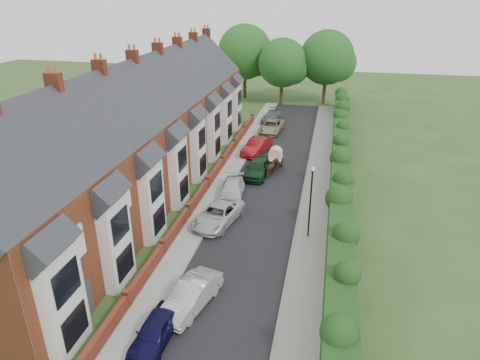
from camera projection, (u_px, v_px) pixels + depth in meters
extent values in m
plane|color=#2D4C1E|center=(247.00, 265.00, 25.91)|extent=(140.00, 140.00, 0.00)
cube|color=black|center=(267.00, 189.00, 35.82)|extent=(6.00, 58.00, 0.02)
cube|color=gray|center=(316.00, 193.00, 35.00)|extent=(2.20, 58.00, 0.12)
cube|color=gray|center=(222.00, 184.00, 36.54)|extent=(1.70, 58.00, 0.12)
cube|color=gray|center=(303.00, 192.00, 35.20)|extent=(0.18, 58.00, 0.13)
cube|color=gray|center=(231.00, 185.00, 36.38)|extent=(0.18, 58.00, 0.13)
cube|color=#173611|center=(340.00, 181.00, 34.17)|extent=(1.50, 58.00, 2.50)
cube|color=brown|center=(141.00, 147.00, 35.63)|extent=(8.00, 40.00, 6.50)
cube|color=#2A2C32|center=(138.00, 109.00, 34.31)|extent=(8.00, 40.20, 8.00)
cube|color=white|center=(64.00, 303.00, 18.91)|extent=(0.70, 2.40, 5.20)
cube|color=black|center=(75.00, 326.00, 19.33)|extent=(0.06, 1.80, 1.60)
cube|color=black|center=(67.00, 282.00, 18.35)|extent=(0.06, 1.80, 1.60)
cube|color=#2A2C32|center=(48.00, 245.00, 17.71)|extent=(1.70, 2.60, 1.70)
cube|color=#3F2D2D|center=(88.00, 299.00, 21.48)|extent=(0.08, 0.90, 2.10)
cube|color=white|center=(76.00, 244.00, 20.02)|extent=(0.12, 1.20, 1.60)
cube|color=white|center=(117.00, 243.00, 23.37)|extent=(0.70, 2.40, 5.20)
cube|color=black|center=(125.00, 262.00, 23.79)|extent=(0.06, 1.80, 1.60)
cube|color=black|center=(120.00, 225.00, 22.81)|extent=(0.06, 1.80, 1.60)
cube|color=#2A2C32|center=(107.00, 194.00, 22.18)|extent=(1.70, 2.60, 1.70)
cube|color=#3F2D2D|center=(131.00, 246.00, 25.94)|extent=(0.08, 0.90, 2.10)
cube|color=white|center=(125.00, 197.00, 24.48)|extent=(0.12, 1.20, 1.60)
cube|color=white|center=(153.00, 203.00, 27.83)|extent=(0.70, 2.40, 5.20)
cube|color=black|center=(159.00, 219.00, 28.25)|extent=(0.06, 1.80, 1.60)
cube|color=black|center=(157.00, 186.00, 27.27)|extent=(0.06, 1.80, 1.60)
cube|color=#2A2C32|center=(146.00, 160.00, 26.64)|extent=(1.70, 2.60, 1.70)
cube|color=#3F2D2D|center=(162.00, 208.00, 30.40)|extent=(0.08, 0.90, 2.10)
cube|color=white|center=(158.00, 165.00, 28.94)|extent=(0.12, 1.20, 1.60)
cube|color=white|center=(179.00, 173.00, 32.29)|extent=(0.70, 2.40, 5.20)
cube|color=black|center=(184.00, 188.00, 32.71)|extent=(0.06, 1.80, 1.60)
cube|color=black|center=(183.00, 159.00, 31.73)|extent=(0.06, 1.80, 1.60)
cube|color=#2A2C32|center=(174.00, 135.00, 31.10)|extent=(1.70, 2.60, 1.70)
cube|color=#3F2D2D|center=(185.00, 180.00, 34.86)|extent=(0.08, 0.90, 2.10)
cube|color=white|center=(182.00, 142.00, 33.40)|extent=(0.12, 1.20, 1.60)
cube|color=white|center=(198.00, 151.00, 36.75)|extent=(0.70, 2.40, 5.20)
cube|color=black|center=(203.00, 164.00, 37.17)|extent=(0.06, 1.80, 1.60)
cube|color=black|center=(202.00, 138.00, 36.19)|extent=(0.06, 1.80, 1.60)
cube|color=#2A2C32|center=(195.00, 117.00, 35.56)|extent=(1.70, 2.60, 1.70)
cube|color=#3F2D2D|center=(203.00, 159.00, 39.32)|extent=(0.08, 0.90, 2.10)
cube|color=white|center=(201.00, 124.00, 37.86)|extent=(0.12, 1.20, 1.60)
cube|color=white|center=(214.00, 133.00, 41.21)|extent=(0.70, 2.40, 5.20)
cube|color=black|center=(218.00, 145.00, 41.63)|extent=(0.06, 1.80, 1.60)
cube|color=black|center=(217.00, 121.00, 40.65)|extent=(0.06, 1.80, 1.60)
cube|color=#2A2C32|center=(212.00, 103.00, 40.02)|extent=(1.70, 2.60, 1.70)
cube|color=#3F2D2D|center=(217.00, 141.00, 43.78)|extent=(0.08, 0.90, 2.10)
cube|color=white|center=(216.00, 110.00, 42.32)|extent=(0.12, 1.20, 1.60)
cube|color=white|center=(226.00, 119.00, 45.67)|extent=(0.70, 2.40, 5.20)
cube|color=black|center=(230.00, 130.00, 46.09)|extent=(0.06, 1.80, 1.60)
cube|color=black|center=(230.00, 108.00, 45.11)|extent=(0.06, 1.80, 1.60)
cube|color=#2A2C32|center=(225.00, 91.00, 44.48)|extent=(1.70, 2.60, 1.70)
cube|color=#3F2D2D|center=(228.00, 127.00, 48.24)|extent=(0.08, 0.90, 2.10)
cube|color=white|center=(228.00, 98.00, 46.78)|extent=(0.12, 1.20, 1.60)
cube|color=white|center=(237.00, 108.00, 50.13)|extent=(0.70, 2.40, 5.20)
cube|color=black|center=(240.00, 118.00, 50.55)|extent=(0.06, 1.80, 1.60)
cube|color=black|center=(240.00, 98.00, 49.57)|extent=(0.06, 1.80, 1.60)
cube|color=#2A2C32|center=(235.00, 82.00, 48.94)|extent=(1.70, 2.60, 1.70)
cube|color=#3F2D2D|center=(238.00, 116.00, 52.70)|extent=(0.08, 0.90, 2.10)
cube|color=white|center=(238.00, 89.00, 51.24)|extent=(0.12, 1.20, 1.60)
cube|color=brown|center=(55.00, 87.00, 23.83)|extent=(0.90, 0.50, 1.60)
cylinder|color=#9B4E2E|center=(48.00, 70.00, 23.49)|extent=(0.20, 0.20, 0.50)
cylinder|color=#9B4E2E|center=(55.00, 70.00, 23.41)|extent=(0.20, 0.20, 0.50)
cube|color=brown|center=(100.00, 72.00, 28.29)|extent=(0.90, 0.50, 1.60)
cylinder|color=#9B4E2E|center=(95.00, 57.00, 27.95)|extent=(0.20, 0.20, 0.50)
cylinder|color=#9B4E2E|center=(101.00, 57.00, 27.87)|extent=(0.20, 0.20, 0.50)
cube|color=brown|center=(133.00, 61.00, 32.76)|extent=(0.90, 0.50, 1.60)
cylinder|color=#9B4E2E|center=(129.00, 48.00, 32.41)|extent=(0.20, 0.20, 0.50)
cylinder|color=#9B4E2E|center=(134.00, 48.00, 32.33)|extent=(0.20, 0.20, 0.50)
cube|color=brown|center=(158.00, 52.00, 37.22)|extent=(0.90, 0.50, 1.60)
cylinder|color=#9B4E2E|center=(155.00, 41.00, 36.87)|extent=(0.20, 0.20, 0.50)
cylinder|color=#9B4E2E|center=(159.00, 41.00, 36.79)|extent=(0.20, 0.20, 0.50)
cube|color=brown|center=(177.00, 45.00, 41.68)|extent=(0.90, 0.50, 1.60)
cylinder|color=#9B4E2E|center=(175.00, 35.00, 41.33)|extent=(0.20, 0.20, 0.50)
cylinder|color=#9B4E2E|center=(179.00, 35.00, 41.25)|extent=(0.20, 0.20, 0.50)
cube|color=brown|center=(193.00, 40.00, 46.14)|extent=(0.90, 0.50, 1.60)
cylinder|color=#9B4E2E|center=(191.00, 31.00, 45.79)|extent=(0.20, 0.20, 0.50)
cylinder|color=#9B4E2E|center=(195.00, 31.00, 45.71)|extent=(0.20, 0.20, 0.50)
cube|color=brown|center=(206.00, 35.00, 50.60)|extent=(0.90, 0.50, 1.60)
cylinder|color=#9B4E2E|center=(204.00, 27.00, 50.25)|extent=(0.20, 0.20, 0.50)
cylinder|color=#9B4E2E|center=(208.00, 27.00, 50.17)|extent=(0.20, 0.20, 0.50)
cube|color=brown|center=(104.00, 335.00, 20.07)|extent=(0.30, 4.70, 0.90)
cube|color=brown|center=(147.00, 272.00, 24.53)|extent=(0.30, 4.70, 0.90)
cube|color=brown|center=(177.00, 229.00, 28.99)|extent=(0.30, 4.70, 0.90)
cube|color=brown|center=(199.00, 197.00, 33.45)|extent=(0.30, 4.70, 0.90)
cube|color=brown|center=(215.00, 172.00, 37.91)|extent=(0.30, 4.70, 0.90)
cube|color=brown|center=(229.00, 153.00, 42.37)|extent=(0.30, 4.70, 0.90)
cube|color=brown|center=(239.00, 137.00, 46.83)|extent=(0.30, 4.70, 0.90)
cube|color=brown|center=(248.00, 125.00, 51.29)|extent=(0.30, 4.70, 0.90)
cube|color=brown|center=(127.00, 299.00, 22.26)|extent=(0.35, 0.35, 1.10)
cube|color=brown|center=(163.00, 247.00, 26.72)|extent=(0.35, 0.35, 1.10)
cube|color=brown|center=(188.00, 210.00, 31.18)|extent=(0.35, 0.35, 1.10)
cube|color=brown|center=(208.00, 183.00, 35.64)|extent=(0.35, 0.35, 1.10)
cube|color=brown|center=(222.00, 161.00, 40.10)|extent=(0.35, 0.35, 1.10)
cube|color=brown|center=(234.00, 144.00, 44.56)|extent=(0.35, 0.35, 1.10)
cube|color=brown|center=(244.00, 130.00, 49.02)|extent=(0.35, 0.35, 1.10)
cube|color=brown|center=(252.00, 118.00, 53.48)|extent=(0.35, 0.35, 1.10)
cylinder|color=black|center=(310.00, 206.00, 27.84)|extent=(0.12, 0.12, 4.80)
cylinder|color=black|center=(313.00, 171.00, 26.84)|extent=(0.20, 0.20, 0.10)
sphere|color=silver|center=(313.00, 169.00, 26.78)|extent=(0.32, 0.32, 0.32)
cylinder|color=#332316|center=(281.00, 88.00, 61.20)|extent=(0.50, 0.50, 4.75)
sphere|color=#1A4717|center=(282.00, 63.00, 59.77)|extent=(6.80, 6.80, 6.80)
sphere|color=#1A4717|center=(292.00, 68.00, 60.04)|extent=(4.76, 4.76, 4.76)
cylinder|color=#332316|center=(325.00, 85.00, 61.72)|extent=(0.50, 0.50, 5.25)
sphere|color=#1A4717|center=(327.00, 58.00, 60.14)|extent=(7.60, 7.60, 7.60)
sphere|color=#1A4717|center=(337.00, 63.00, 60.41)|extent=(5.32, 5.32, 5.32)
cylinder|color=#332316|center=(245.00, 80.00, 64.89)|extent=(0.50, 0.50, 5.50)
sphere|color=#1A4717|center=(245.00, 52.00, 63.23)|extent=(8.00, 8.00, 8.00)
sphere|color=#1A4717|center=(256.00, 57.00, 63.50)|extent=(5.60, 5.60, 5.60)
imported|color=#0E0B34|center=(155.00, 331.00, 20.07)|extent=(1.68, 3.80, 1.27)
imported|color=#B4B3B9|center=(191.00, 295.00, 22.28)|extent=(2.54, 4.58, 1.43)
imported|color=silver|center=(218.00, 215.00, 30.32)|extent=(3.32, 5.34, 1.38)
imported|color=silver|center=(232.00, 190.00, 34.15)|extent=(2.32, 4.65, 1.30)
imported|color=#0F3319|center=(258.00, 168.00, 38.02)|extent=(2.21, 4.72, 1.56)
imported|color=maroon|center=(257.00, 146.00, 43.26)|extent=(2.66, 4.95, 1.55)
imported|color=tan|center=(272.00, 126.00, 49.76)|extent=(2.66, 5.14, 1.39)
imported|color=#5C5E64|center=(272.00, 117.00, 53.58)|extent=(2.37, 4.88, 1.37)
imported|color=#56341F|center=(272.00, 168.00, 38.00)|extent=(1.12, 1.89, 1.50)
cube|color=black|center=(275.00, 160.00, 39.67)|extent=(1.12, 1.86, 0.46)
cylinder|color=beige|center=(275.00, 154.00, 39.41)|extent=(1.21, 1.16, 1.21)
cube|color=beige|center=(275.00, 158.00, 39.58)|extent=(1.23, 1.91, 0.04)
cylinder|color=black|center=(270.00, 161.00, 40.44)|extent=(0.07, 0.84, 0.84)
cylinder|color=black|center=(282.00, 162.00, 40.21)|extent=(0.07, 0.84, 0.84)
cylinder|color=black|center=(270.00, 163.00, 38.81)|extent=(0.06, 1.67, 0.06)
cylinder|color=black|center=(277.00, 164.00, 38.68)|extent=(0.06, 1.67, 0.06)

